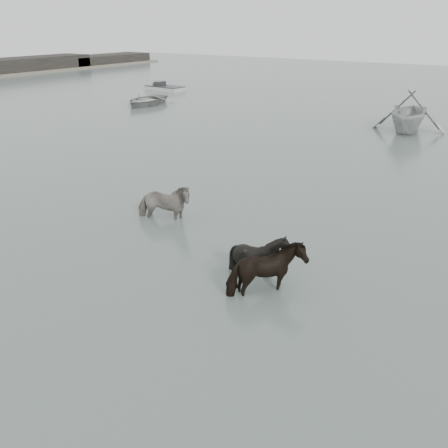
{
  "coord_description": "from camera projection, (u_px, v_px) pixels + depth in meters",
  "views": [
    {
      "loc": [
        6.39,
        -8.5,
        6.09
      ],
      "look_at": [
        -0.48,
        1.78,
        1.0
      ],
      "focal_mm": 40.0,
      "sensor_mm": 36.0,
      "label": 1
    }
  ],
  "objects": [
    {
      "name": "ground",
      "position": [
        200.0,
        289.0,
        12.14
      ],
      "size": [
        140.0,
        140.0,
        0.0
      ],
      "primitive_type": "plane",
      "color": "#4E5D57",
      "rests_on": "ground"
    },
    {
      "name": "pony_pinto",
      "position": [
        163.0,
        196.0,
        16.07
      ],
      "size": [
        2.07,
        1.54,
        1.59
      ],
      "primitive_type": "imported",
      "rotation": [
        0.0,
        0.0,
        1.98
      ],
      "color": "black",
      "rests_on": "ground"
    },
    {
      "name": "pony_dark",
      "position": [
        268.0,
        265.0,
        11.61
      ],
      "size": [
        1.62,
        1.79,
        1.57
      ],
      "primitive_type": "imported",
      "rotation": [
        0.0,
        0.0,
        1.37
      ],
      "color": "black",
      "rests_on": "ground"
    },
    {
      "name": "pony_black",
      "position": [
        261.0,
        247.0,
        12.69
      ],
      "size": [
        1.63,
        1.55,
        1.43
      ],
      "primitive_type": "imported",
      "rotation": [
        0.0,
        0.0,
        1.19
      ],
      "color": "black",
      "rests_on": "ground"
    },
    {
      "name": "rowboat_lead",
      "position": [
        146.0,
        99.0,
        37.99
      ],
      "size": [
        4.0,
        5.04,
        0.94
      ],
      "primitive_type": "imported",
      "rotation": [
        0.0,
        0.0,
        0.18
      ],
      "color": "#A1A29E",
      "rests_on": "ground"
    },
    {
      "name": "rowboat_trail",
      "position": [
        410.0,
        109.0,
        28.62
      ],
      "size": [
        4.83,
        5.39,
        2.56
      ],
      "primitive_type": "imported",
      "rotation": [
        0.0,
        0.0,
        3.28
      ],
      "color": "#AFB2AF",
      "rests_on": "ground"
    },
    {
      "name": "skiff_outer",
      "position": [
        165.0,
        86.0,
        45.81
      ],
      "size": [
        5.21,
        1.83,
        0.75
      ],
      "primitive_type": null,
      "rotation": [
        0.0,
        0.0,
        3.1
      ],
      "color": "#BCBBB6",
      "rests_on": "ground"
    }
  ]
}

